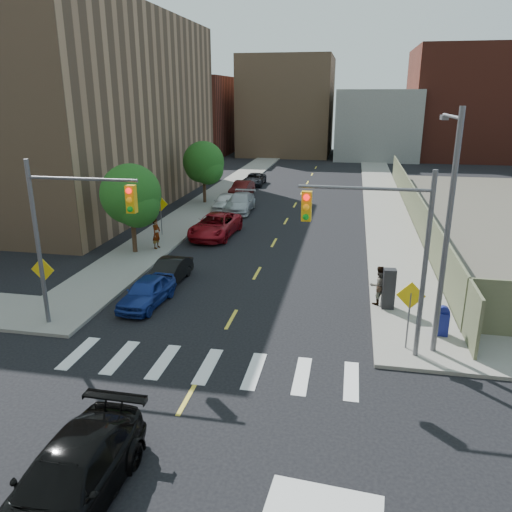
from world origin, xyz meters
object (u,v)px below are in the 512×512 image
at_px(payphone, 389,289).
at_px(mailbox, 442,321).
at_px(parked_car_white, 225,202).
at_px(black_sedan, 69,480).
at_px(pedestrian_west, 156,234).
at_px(parked_car_silver, 240,203).
at_px(parked_car_red, 215,226).
at_px(parked_car_blue, 147,292).
at_px(parked_car_black, 169,272).
at_px(pedestrian_east, 379,285).
at_px(parked_car_grey, 254,179).
at_px(parked_car_maroon, 242,189).

bearing_deg(payphone, mailbox, -52.92).
distance_m(parked_car_white, black_sedan, 31.80).
bearing_deg(pedestrian_west, parked_car_silver, -5.15).
bearing_deg(parked_car_red, black_sedan, -79.67).
xyz_separation_m(parked_car_blue, parked_car_white, (-1.30, 19.90, 0.07)).
distance_m(parked_car_blue, pedestrian_west, 8.63).
relative_size(parked_car_black, parked_car_white, 0.87).
xyz_separation_m(mailbox, pedestrian_west, (-15.63, 9.06, 0.34)).
bearing_deg(pedestrian_west, pedestrian_east, -107.38).
bearing_deg(parked_car_grey, pedestrian_west, -94.44).
bearing_deg(mailbox, payphone, 132.93).
distance_m(parked_car_silver, parked_car_maroon, 6.73).
bearing_deg(black_sedan, pedestrian_east, 61.06).
height_order(parked_car_silver, parked_car_maroon, parked_car_silver).
bearing_deg(parked_car_black, parked_car_silver, 93.29).
relative_size(parked_car_blue, payphone, 2.08).
bearing_deg(mailbox, parked_car_white, 126.95).
height_order(parked_car_maroon, pedestrian_west, pedestrian_west).
xyz_separation_m(black_sedan, pedestrian_east, (7.58, 13.42, 0.30)).
height_order(parked_car_silver, parked_car_grey, parked_car_silver).
bearing_deg(parked_car_red, payphone, -40.75).
xyz_separation_m(parked_car_red, parked_car_silver, (0.00, 7.74, -0.02)).
bearing_deg(pedestrian_west, parked_car_red, -27.57).
bearing_deg(pedestrian_east, parked_car_grey, -91.99).
xyz_separation_m(parked_car_black, black_sedan, (2.92, -14.55, 0.16)).
distance_m(parked_car_red, payphone, 15.19).
distance_m(black_sedan, pedestrian_west, 20.58).
xyz_separation_m(parked_car_red, pedestrian_east, (10.50, -10.17, 0.29)).
height_order(parked_car_blue, payphone, payphone).
bearing_deg(black_sedan, parked_car_grey, 95.98).
bearing_deg(parked_car_grey, mailbox, -68.07).
height_order(parked_car_red, parked_car_silver, parked_car_red).
height_order(parked_car_black, parked_car_maroon, parked_car_maroon).
height_order(parked_car_black, black_sedan, black_sedan).
xyz_separation_m(parked_car_white, pedestrian_east, (11.80, -18.10, 0.34)).
distance_m(parked_car_white, parked_car_maroon, 6.42).
bearing_deg(parked_car_silver, parked_car_maroon, 99.84).
bearing_deg(parked_car_blue, black_sedan, -71.57).
bearing_deg(parked_car_black, parked_car_white, 97.67).
distance_m(parked_car_black, parked_car_maroon, 23.43).
distance_m(parked_car_white, mailbox, 25.17).
distance_m(parked_car_black, parked_car_red, 9.05).
relative_size(black_sedan, pedestrian_east, 2.90).
bearing_deg(pedestrian_east, parked_car_maroon, -87.27).
relative_size(parked_car_blue, parked_car_silver, 0.74).
bearing_deg(black_sedan, parked_car_white, 98.15).
xyz_separation_m(parked_car_black, parked_car_grey, (-1.30, 29.64, 0.02)).
xyz_separation_m(parked_car_white, pedestrian_west, (-1.45, -11.74, 0.37)).
relative_size(payphone, pedestrian_west, 0.98).
bearing_deg(parked_car_white, parked_car_silver, -8.91).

